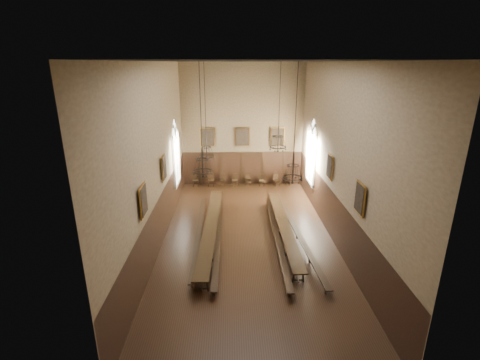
{
  "coord_description": "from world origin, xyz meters",
  "views": [
    {
      "loc": [
        -0.84,
        -16.49,
        8.94
      ],
      "look_at": [
        -0.37,
        1.5,
        2.84
      ],
      "focal_mm": 26.0,
      "sensor_mm": 36.0,
      "label": 1
    }
  ],
  "objects_px": {
    "chair_1": "(211,182)",
    "chair_6": "(276,182)",
    "table_left": "(211,232)",
    "chair_4": "(248,182)",
    "bench_right_outer": "(297,234)",
    "chair_2": "(223,182)",
    "chair_3": "(235,182)",
    "chandelier_back_left": "(207,151)",
    "chandelier_front_left": "(203,164)",
    "chandelier_back_right": "(278,142)",
    "table_right": "(284,231)",
    "chandelier_front_right": "(293,170)",
    "chair_7": "(288,182)",
    "chair_0": "(196,183)",
    "bench_left_outer": "(199,233)",
    "bench_right_inner": "(276,236)",
    "chair_5": "(262,182)",
    "bench_left_inner": "(219,237)"
  },
  "relations": [
    {
      "from": "chair_3",
      "to": "chandelier_front_right",
      "type": "xyz_separation_m",
      "value": [
        2.39,
        -10.78,
        4.24
      ]
    },
    {
      "from": "table_right",
      "to": "chair_0",
      "type": "distance_m",
      "value": 9.92
    },
    {
      "from": "chair_3",
      "to": "bench_right_outer",
      "type": "bearing_deg",
      "value": -64.18
    },
    {
      "from": "bench_right_inner",
      "to": "chair_2",
      "type": "xyz_separation_m",
      "value": [
        -3.02,
        8.82,
        0.0
      ]
    },
    {
      "from": "bench_right_outer",
      "to": "chair_2",
      "type": "height_order",
      "value": "chair_2"
    },
    {
      "from": "chair_1",
      "to": "chair_6",
      "type": "xyz_separation_m",
      "value": [
        4.99,
        -0.06,
        -0.03
      ]
    },
    {
      "from": "chair_7",
      "to": "chair_0",
      "type": "bearing_deg",
      "value": -162.98
    },
    {
      "from": "chair_1",
      "to": "chair_4",
      "type": "bearing_deg",
      "value": 0.55
    },
    {
      "from": "chandelier_back_left",
      "to": "chandelier_front_left",
      "type": "bearing_deg",
      "value": -87.96
    },
    {
      "from": "chandelier_front_left",
      "to": "chandelier_front_right",
      "type": "height_order",
      "value": "same"
    },
    {
      "from": "chair_7",
      "to": "chandelier_front_left",
      "type": "bearing_deg",
      "value": -100.8
    },
    {
      "from": "chandelier_front_left",
      "to": "chair_3",
      "type": "bearing_deg",
      "value": 82.22
    },
    {
      "from": "chair_0",
      "to": "chandelier_back_left",
      "type": "relative_size",
      "value": 0.18
    },
    {
      "from": "table_right",
      "to": "bench_right_outer",
      "type": "distance_m",
      "value": 0.72
    },
    {
      "from": "chair_2",
      "to": "chandelier_back_right",
      "type": "relative_size",
      "value": 0.2
    },
    {
      "from": "chair_7",
      "to": "chair_2",
      "type": "bearing_deg",
      "value": -163.56
    },
    {
      "from": "bench_left_outer",
      "to": "chandelier_back_left",
      "type": "relative_size",
      "value": 1.79
    },
    {
      "from": "table_left",
      "to": "chair_3",
      "type": "bearing_deg",
      "value": 80.6
    },
    {
      "from": "bench_left_inner",
      "to": "chandelier_front_left",
      "type": "height_order",
      "value": "chandelier_front_left"
    },
    {
      "from": "bench_left_outer",
      "to": "chandelier_front_left",
      "type": "distance_m",
      "value": 5.29
    },
    {
      "from": "chair_3",
      "to": "chair_4",
      "type": "distance_m",
      "value": 0.98
    },
    {
      "from": "chair_3",
      "to": "chair_7",
      "type": "bearing_deg",
      "value": 5.98
    },
    {
      "from": "table_right",
      "to": "bench_right_outer",
      "type": "xyz_separation_m",
      "value": [
        0.67,
        -0.25,
        -0.06
      ]
    },
    {
      "from": "chair_3",
      "to": "chair_5",
      "type": "bearing_deg",
      "value": 2.79
    },
    {
      "from": "bench_left_inner",
      "to": "bench_right_inner",
      "type": "relative_size",
      "value": 0.96
    },
    {
      "from": "table_right",
      "to": "chandelier_front_right",
      "type": "height_order",
      "value": "chandelier_front_right"
    },
    {
      "from": "chair_3",
      "to": "chandelier_back_right",
      "type": "distance_m",
      "value": 7.87
    },
    {
      "from": "chair_1",
      "to": "chair_7",
      "type": "bearing_deg",
      "value": 0.09
    },
    {
      "from": "chair_4",
      "to": "chandelier_back_right",
      "type": "xyz_separation_m",
      "value": [
        1.37,
        -6.08,
        4.46
      ]
    },
    {
      "from": "chair_6",
      "to": "chandelier_front_right",
      "type": "relative_size",
      "value": 0.18
    },
    {
      "from": "table_left",
      "to": "chair_0",
      "type": "height_order",
      "value": "chair_0"
    },
    {
      "from": "table_left",
      "to": "bench_right_outer",
      "type": "bearing_deg",
      "value": -1.99
    },
    {
      "from": "chair_4",
      "to": "chandelier_front_left",
      "type": "bearing_deg",
      "value": -102.98
    },
    {
      "from": "table_left",
      "to": "chair_7",
      "type": "distance_m",
      "value": 10.05
    },
    {
      "from": "chair_4",
      "to": "chandelier_front_left",
      "type": "distance_m",
      "value": 12.13
    },
    {
      "from": "bench_right_outer",
      "to": "chair_5",
      "type": "relative_size",
      "value": 11.6
    },
    {
      "from": "bench_left_outer",
      "to": "chandelier_front_left",
      "type": "height_order",
      "value": "chandelier_front_left"
    },
    {
      "from": "table_left",
      "to": "chair_6",
      "type": "height_order",
      "value": "chair_6"
    },
    {
      "from": "bench_right_outer",
      "to": "chandelier_front_right",
      "type": "bearing_deg",
      "value": -109.98
    },
    {
      "from": "chair_0",
      "to": "table_left",
      "type": "bearing_deg",
      "value": -84.13
    },
    {
      "from": "bench_right_inner",
      "to": "chair_3",
      "type": "distance_m",
      "value": 9.06
    },
    {
      "from": "chair_0",
      "to": "chair_7",
      "type": "xyz_separation_m",
      "value": [
        7.05,
        0.12,
        -0.03
      ]
    },
    {
      "from": "chair_7",
      "to": "chair_6",
      "type": "bearing_deg",
      "value": -155.63
    },
    {
      "from": "bench_right_outer",
      "to": "chair_4",
      "type": "bearing_deg",
      "value": 104.42
    },
    {
      "from": "bench_right_outer",
      "to": "chandelier_back_right",
      "type": "bearing_deg",
      "value": 108.41
    },
    {
      "from": "chair_5",
      "to": "chandelier_front_left",
      "type": "height_order",
      "value": "chandelier_front_left"
    },
    {
      "from": "chair_0",
      "to": "chair_4",
      "type": "distance_m",
      "value": 3.98
    },
    {
      "from": "bench_left_outer",
      "to": "chair_3",
      "type": "xyz_separation_m",
      "value": [
        2.03,
        8.34,
        0.01
      ]
    },
    {
      "from": "bench_left_inner",
      "to": "chair_6",
      "type": "xyz_separation_m",
      "value": [
        4.14,
        8.73,
        0.0
      ]
    },
    {
      "from": "bench_right_inner",
      "to": "chair_1",
      "type": "xyz_separation_m",
      "value": [
        -3.88,
        8.79,
        0.02
      ]
    }
  ]
}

